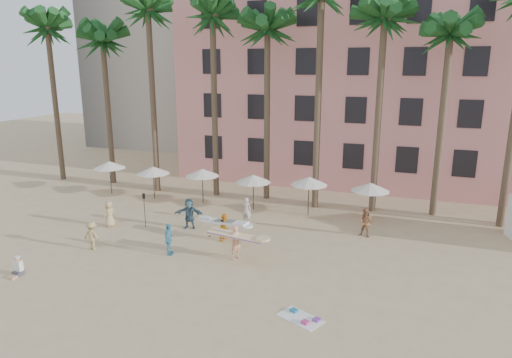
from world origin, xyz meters
The scene contains 10 objects.
ground centered at (0.00, 0.00, 0.00)m, with size 120.00×120.00×0.00m, color #D1B789.
pink_hotel centered at (7.00, 26.00, 8.00)m, with size 35.00×14.00×16.00m, color pink.
palm_row centered at (0.51, 15.00, 12.97)m, with size 44.40×5.40×16.30m.
umbrella_row centered at (-3.00, 12.50, 2.33)m, with size 22.50×2.70×2.73m.
beach_towel centered at (5.70, -0.30, 0.03)m, with size 2.05×1.65×0.14m.
carrier_yellow centered at (0.99, 4.25, 1.05)m, with size 3.01×0.82×1.89m.
carrier_white centered at (-0.61, 6.50, 0.87)m, with size 2.91×1.12×1.61m.
beachgoers centered at (-2.54, 6.57, 0.89)m, with size 16.42×7.75×1.93m.
paddle centered at (-6.23, 6.81, 1.41)m, with size 0.18×0.04×2.23m.
seated_man centered at (-8.38, -1.14, 0.33)m, with size 0.43×0.75×0.97m.
Camera 1 is at (9.45, -16.58, 10.13)m, focal length 32.00 mm.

